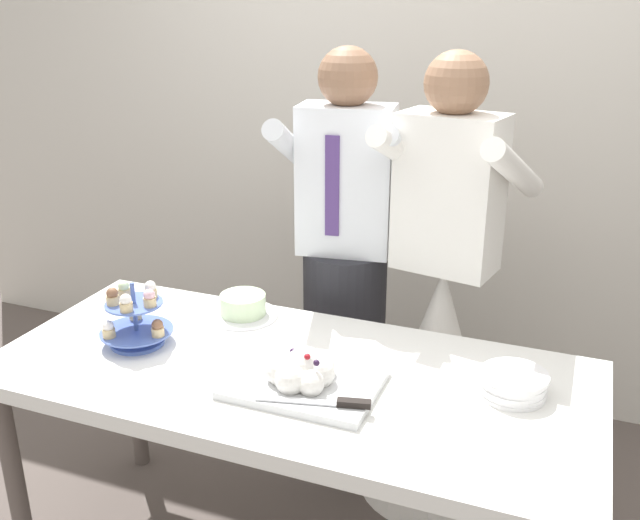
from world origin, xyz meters
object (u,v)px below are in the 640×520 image
(cupcake_stand, at_px, (135,318))
(person_bride, at_px, (438,353))
(dessert_table, at_px, (289,390))
(plate_stack, at_px, (512,383))
(person_groom, at_px, (345,292))
(main_cake_tray, at_px, (302,374))
(round_cake, at_px, (243,307))

(cupcake_stand, height_order, person_bride, person_bride)
(dessert_table, xyz_separation_m, plate_stack, (0.64, 0.10, 0.11))
(person_groom, bearing_deg, main_cake_tray, -79.76)
(round_cake, bearing_deg, plate_stack, -10.86)
(main_cake_tray, distance_m, person_bride, 0.78)
(cupcake_stand, relative_size, plate_stack, 1.19)
(plate_stack, xyz_separation_m, person_bride, (-0.31, 0.52, -0.23))
(plate_stack, relative_size, person_bride, 0.12)
(main_cake_tray, xyz_separation_m, person_bride, (0.25, 0.70, -0.23))
(dessert_table, height_order, person_groom, person_groom)
(plate_stack, bearing_deg, round_cake, 169.14)
(person_bride, bearing_deg, person_groom, 173.10)
(round_cake, bearing_deg, dessert_table, -43.38)
(cupcake_stand, xyz_separation_m, main_cake_tray, (0.59, -0.05, -0.05))
(cupcake_stand, relative_size, person_groom, 0.14)
(dessert_table, distance_m, round_cake, 0.42)
(person_groom, height_order, person_bride, same)
(dessert_table, bearing_deg, person_bride, 62.12)
(dessert_table, xyz_separation_m, person_groom, (-0.06, 0.66, 0.05))
(round_cake, bearing_deg, main_cake_tray, -44.00)
(main_cake_tray, relative_size, plate_stack, 2.23)
(cupcake_stand, distance_m, plate_stack, 1.16)
(person_groom, xyz_separation_m, person_bride, (0.39, -0.05, -0.16))
(dessert_table, distance_m, main_cake_tray, 0.16)
(person_groom, bearing_deg, cupcake_stand, -123.41)
(plate_stack, bearing_deg, dessert_table, -171.11)
(dessert_table, relative_size, plate_stack, 9.28)
(cupcake_stand, distance_m, main_cake_tray, 0.60)
(plate_stack, xyz_separation_m, person_groom, (-0.69, 0.57, -0.06))
(dessert_table, bearing_deg, main_cake_tray, -46.29)
(person_bride, bearing_deg, dessert_table, -117.88)
(cupcake_stand, xyz_separation_m, plate_stack, (1.15, 0.13, -0.06))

